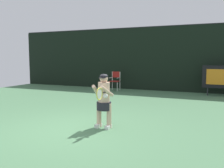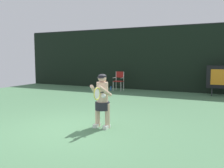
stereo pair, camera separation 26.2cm
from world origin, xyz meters
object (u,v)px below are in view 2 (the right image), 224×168
Objects in this scene: umpire_chair at (119,80)px; tennis_player at (102,99)px; water_bottle at (111,88)px; tennis_racket at (97,94)px.

tennis_player is (2.63, -7.03, 0.17)m from umpire_chair.
water_bottle is at bearing 114.03° from tennis_player.
tennis_racket is (3.16, -7.29, 0.87)m from water_bottle.
tennis_player reaches higher than umpire_chair.
water_bottle is 7.47m from tennis_player.
tennis_player is at bearing -69.50° from umpire_chair.
umpire_chair is at bearing 110.50° from tennis_player.
tennis_player is at bearing -65.97° from water_bottle.
umpire_chair is 0.75× the size of tennis_player.
umpire_chair is 7.51m from tennis_player.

